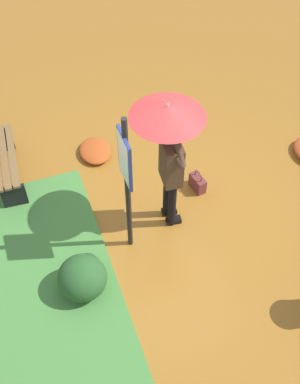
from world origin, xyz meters
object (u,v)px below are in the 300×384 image
at_px(info_sign_post, 126,174).
at_px(handbag, 198,183).
at_px(park_bench, 2,160).
at_px(person_with_umbrella, 169,137).

xyz_separation_m(info_sign_post, handbag, (0.63, -1.30, -1.32)).
distance_m(handbag, park_bench, 3.00).
bearing_deg(info_sign_post, handbag, -64.26).
distance_m(person_with_umbrella, handbag, 1.59).
bearing_deg(info_sign_post, park_bench, 37.71).
height_order(info_sign_post, handbag, info_sign_post).
distance_m(person_with_umbrella, park_bench, 2.84).
relative_size(info_sign_post, handbag, 6.22).
bearing_deg(info_sign_post, person_with_umbrella, -65.08).
bearing_deg(park_bench, handbag, -114.05).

